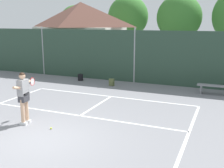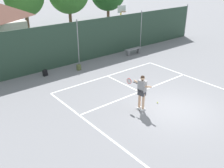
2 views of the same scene
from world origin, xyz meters
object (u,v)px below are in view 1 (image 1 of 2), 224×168
at_px(tennis_player, 24,93).
at_px(backpack_olive, 112,82).
at_px(backpack_black, 80,78).
at_px(tennis_ball, 51,128).
at_px(courtside_bench, 214,87).

distance_m(tennis_player, backpack_olive, 6.70).
relative_size(tennis_player, backpack_black, 4.01).
distance_m(tennis_ball, courtside_bench, 8.44).
distance_m(backpack_olive, courtside_bench, 5.43).
height_order(tennis_ball, backpack_olive, backpack_olive).
distance_m(tennis_ball, backpack_olive, 6.75).
bearing_deg(tennis_player, tennis_ball, -4.84).
distance_m(tennis_player, courtside_bench, 9.10).
relative_size(tennis_ball, backpack_black, 0.14).
bearing_deg(courtside_bench, backpack_olive, -177.50).
relative_size(tennis_player, tennis_ball, 28.10).
relative_size(tennis_ball, courtside_bench, 0.04).
bearing_deg(courtside_bench, tennis_ball, -124.52).
height_order(backpack_black, backpack_olive, same).
height_order(backpack_olive, courtside_bench, courtside_bench).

